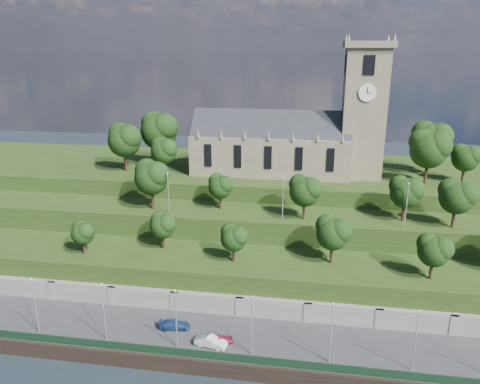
% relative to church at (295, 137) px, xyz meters
% --- Properties ---
extents(ground, '(320.00, 320.00, 0.00)m').
position_rel_church_xyz_m(ground, '(-0.79, -45.98, -22.52)').
color(ground, black).
rests_on(ground, ground).
extents(promenade, '(160.00, 12.00, 2.00)m').
position_rel_church_xyz_m(promenade, '(-0.79, -39.98, -21.52)').
color(promenade, '#2D2D30').
rests_on(promenade, ground).
extents(quay_wall, '(160.00, 0.50, 2.20)m').
position_rel_church_xyz_m(quay_wall, '(-0.79, -46.03, -21.42)').
color(quay_wall, black).
rests_on(quay_wall, ground).
extents(fence, '(160.00, 0.10, 1.20)m').
position_rel_church_xyz_m(fence, '(-0.79, -45.38, -19.92)').
color(fence, '#15301C').
rests_on(fence, promenade).
extents(retaining_wall, '(160.00, 2.10, 5.00)m').
position_rel_church_xyz_m(retaining_wall, '(-0.79, -34.01, -20.02)').
color(retaining_wall, slate).
rests_on(retaining_wall, ground).
extents(embankment_lower, '(160.00, 12.00, 8.00)m').
position_rel_church_xyz_m(embankment_lower, '(-0.79, -27.98, -18.52)').
color(embankment_lower, '#1F3411').
rests_on(embankment_lower, ground).
extents(embankment_upper, '(160.00, 10.00, 12.00)m').
position_rel_church_xyz_m(embankment_upper, '(-0.79, -16.98, -16.52)').
color(embankment_upper, '#1F3411').
rests_on(embankment_upper, ground).
extents(hilltop, '(160.00, 32.00, 15.00)m').
position_rel_church_xyz_m(hilltop, '(-0.79, 4.02, -15.02)').
color(hilltop, '#1F3411').
rests_on(hilltop, ground).
extents(church, '(38.60, 12.35, 27.60)m').
position_rel_church_xyz_m(church, '(0.00, 0.00, 0.00)').
color(church, '#6B604A').
rests_on(church, hilltop).
extents(trees_lower, '(69.64, 8.67, 7.69)m').
position_rel_church_xyz_m(trees_lower, '(5.66, -27.71, -9.89)').
color(trees_lower, black).
rests_on(trees_lower, embankment_lower).
extents(trees_upper, '(57.71, 7.87, 9.13)m').
position_rel_church_xyz_m(trees_upper, '(1.09, -17.98, -5.01)').
color(trees_upper, black).
rests_on(trees_upper, embankment_upper).
extents(trees_hilltop, '(74.22, 16.25, 11.83)m').
position_rel_church_xyz_m(trees_hilltop, '(-3.36, -0.65, -0.42)').
color(trees_hilltop, black).
rests_on(trees_hilltop, hilltop).
extents(lamp_posts_promenade, '(60.36, 0.36, 8.58)m').
position_rel_church_xyz_m(lamp_posts_promenade, '(-2.79, -43.48, -15.61)').
color(lamp_posts_promenade, '#B2B2B7').
rests_on(lamp_posts_promenade, promenade).
extents(lamp_posts_upper, '(40.36, 0.36, 7.58)m').
position_rel_church_xyz_m(lamp_posts_upper, '(-0.79, -19.98, -6.13)').
color(lamp_posts_upper, '#B2B2B7').
rests_on(lamp_posts_upper, embankment_upper).
extents(car_left, '(3.83, 2.62, 1.21)m').
position_rel_church_xyz_m(car_left, '(-7.30, -41.88, -19.92)').
color(car_left, maroon).
rests_on(car_left, promenade).
extents(car_middle, '(4.60, 2.29, 1.45)m').
position_rel_church_xyz_m(car_middle, '(-8.37, -42.66, -19.80)').
color(car_middle, silver).
rests_on(car_middle, promenade).
extents(car_right, '(4.59, 2.38, 1.27)m').
position_rel_church_xyz_m(car_right, '(-14.34, -39.47, -19.89)').
color(car_right, navy).
rests_on(car_right, promenade).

